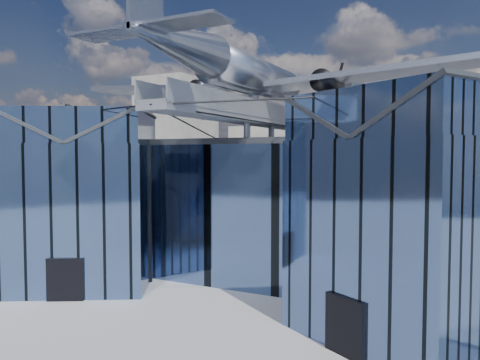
% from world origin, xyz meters
% --- Properties ---
extents(ground_plane, '(120.00, 120.00, 0.00)m').
position_xyz_m(ground_plane, '(0.00, 0.00, 0.00)').
color(ground_plane, '#959599').
extents(museum, '(32.88, 24.50, 17.60)m').
position_xyz_m(museum, '(0.00, 5.82, 5.54)').
color(museum, '#455F8E').
rests_on(museum, ground).
extents(bg_towers, '(77.00, 24.50, 26.00)m').
position_xyz_m(bg_towers, '(1.45, 50.49, 10.01)').
color(bg_towers, gray).
rests_on(bg_towers, ground).
extents(tree_plaza_w, '(4.87, 4.87, 6.05)m').
position_xyz_m(tree_plaza_w, '(-19.05, -0.51, 4.09)').
color(tree_plaza_w, '#382016').
rests_on(tree_plaza_w, ground).
extents(tree_side_w, '(4.55, 4.55, 5.44)m').
position_xyz_m(tree_side_w, '(-21.55, 6.29, 3.68)').
color(tree_side_w, '#382016').
rests_on(tree_side_w, ground).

